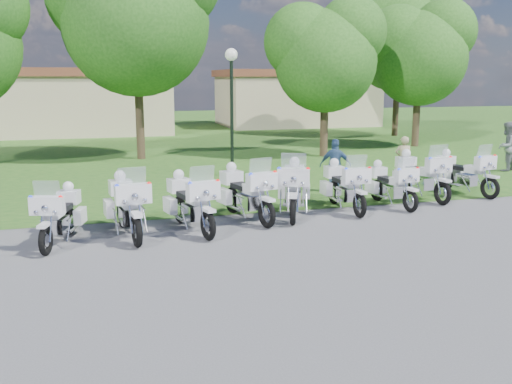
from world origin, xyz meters
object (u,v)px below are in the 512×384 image
object	(u,v)px
motorcycle_1	(127,205)
motorcycle_7	(421,175)
lamp_post	(231,81)
bystander_b	(506,147)
motorcycle_0	(60,214)
bystander_a	(403,160)
motorcycle_5	(344,185)
motorcycle_3	(246,192)
motorcycle_8	(464,172)
bystander_c	(335,166)
motorcycle_6	(391,184)
motorcycle_4	(294,187)
motorcycle_2	(191,201)

from	to	relation	value
motorcycle_1	motorcycle_7	bearing A→B (deg)	-175.15
lamp_post	bystander_b	bearing A→B (deg)	-10.34
motorcycle_0	motorcycle_1	distance (m)	1.45
bystander_a	motorcycle_5	bearing A→B (deg)	61.53
motorcycle_0	bystander_b	bearing A→B (deg)	-145.64
motorcycle_5	motorcycle_7	xyz separation A→B (m)	(2.81, 0.78, 0.04)
motorcycle_3	bystander_b	xyz separation A→B (m)	(11.50, 4.63, 0.25)
motorcycle_8	motorcycle_3	bearing A→B (deg)	-2.91
bystander_c	motorcycle_7	bearing A→B (deg)	163.87
motorcycle_3	motorcycle_6	world-z (taller)	motorcycle_3
motorcycle_1	motorcycle_4	size ratio (longest dim) A/B	1.01
motorcycle_2	motorcycle_3	distance (m)	1.64
motorcycle_3	motorcycle_8	distance (m)	7.42
motorcycle_5	motorcycle_7	world-z (taller)	motorcycle_7
motorcycle_2	bystander_a	bearing A→B (deg)	-164.46
motorcycle_2	bystander_b	size ratio (longest dim) A/B	1.27
motorcycle_8	bystander_c	xyz separation A→B (m)	(-3.72, 1.30, 0.16)
motorcycle_1	motorcycle_0	bearing A→B (deg)	1.46
motorcycle_0	motorcycle_3	distance (m)	4.49
lamp_post	bystander_a	size ratio (longest dim) A/B	2.89
motorcycle_2	motorcycle_7	bearing A→B (deg)	-178.47
motorcycle_0	motorcycle_2	distance (m)	2.90
motorcycle_0	motorcycle_1	xyz separation A→B (m)	(1.43, 0.22, 0.08)
motorcycle_5	lamp_post	size ratio (longest dim) A/B	0.52
motorcycle_1	bystander_b	xyz separation A→B (m)	(14.46, 5.36, 0.24)
motorcycle_0	motorcycle_2	xyz separation A→B (m)	(2.89, 0.28, 0.06)
motorcycle_5	motorcycle_8	size ratio (longest dim) A/B	1.01
motorcycle_6	bystander_b	size ratio (longest dim) A/B	1.16
motorcycle_8	motorcycle_1	bearing A→B (deg)	-1.90
motorcycle_3	motorcycle_8	bearing A→B (deg)	176.13
motorcycle_5	bystander_a	xyz separation A→B (m)	(3.64, 3.24, 0.12)
motorcycle_4	motorcycle_3	bearing A→B (deg)	24.84
bystander_a	motorcycle_4	bearing A→B (deg)	53.65
motorcycle_4	motorcycle_8	bearing A→B (deg)	-147.91
motorcycle_2	motorcycle_7	world-z (taller)	motorcycle_7
motorcycle_6	lamp_post	xyz separation A→B (m)	(-3.09, 6.09, 2.78)
motorcycle_1	motorcycle_3	world-z (taller)	motorcycle_1
lamp_post	bystander_c	bearing A→B (deg)	-58.44
bystander_a	motorcycle_1	bearing A→B (deg)	44.30
motorcycle_1	bystander_b	size ratio (longest dim) A/B	1.33
motorcycle_7	motorcycle_8	bearing A→B (deg)	-175.69
motorcycle_1	motorcycle_7	distance (m)	8.79
bystander_a	motorcycle_8	bearing A→B (deg)	130.25
motorcycle_4	motorcycle_7	size ratio (longest dim) A/B	0.98
motorcycle_3	motorcycle_5	xyz separation A→B (m)	(2.84, 0.31, -0.03)
motorcycle_1	motorcycle_5	distance (m)	5.89
motorcycle_3	motorcycle_7	xyz separation A→B (m)	(5.64, 1.09, 0.01)
motorcycle_3	motorcycle_7	size ratio (longest dim) A/B	0.97
motorcycle_8	bystander_a	xyz separation A→B (m)	(-0.82, 2.21, 0.12)
motorcycle_0	motorcycle_8	world-z (taller)	motorcycle_8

